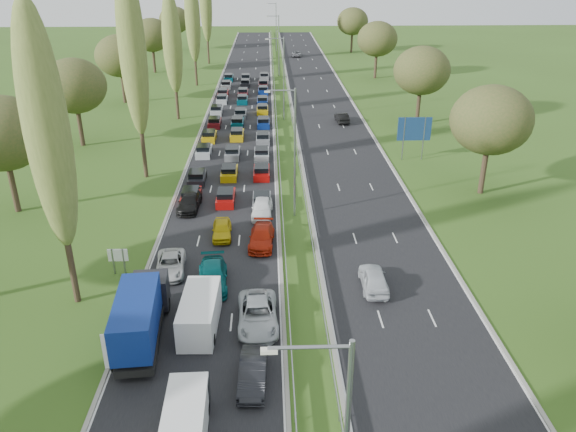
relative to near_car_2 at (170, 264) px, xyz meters
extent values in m
plane|color=#325119|center=(10.03, 47.19, -0.67)|extent=(260.00, 260.00, 0.00)
cube|color=black|center=(3.28, 49.69, -0.67)|extent=(10.50, 215.00, 0.04)
cube|color=black|center=(16.78, 49.69, -0.67)|extent=(10.50, 215.00, 0.04)
cube|color=gray|center=(8.88, 49.69, -0.12)|extent=(0.06, 215.00, 0.32)
cube|color=gray|center=(11.18, 49.69, -0.12)|extent=(0.06, 215.00, 0.32)
cylinder|color=gray|center=(10.03, 10.19, 5.33)|extent=(0.18, 0.18, 12.00)
cylinder|color=gray|center=(10.03, 45.19, 5.33)|extent=(0.18, 0.18, 12.00)
cylinder|color=gray|center=(10.03, 80.19, 5.33)|extent=(0.18, 0.18, 12.00)
cylinder|color=gray|center=(10.03, 115.19, 5.33)|extent=(0.18, 0.18, 12.00)
cylinder|color=#2D2116|center=(-5.97, -3.81, 2.93)|extent=(0.44, 0.44, 7.20)
ellipsoid|color=#5F6E2F|center=(-5.97, -3.81, 11.73)|extent=(2.80, 2.80, 16.00)
cylinder|color=#2D2116|center=(-5.97, 21.19, 3.29)|extent=(0.44, 0.44, 7.92)
ellipsoid|color=#5F6E2F|center=(-5.97, 21.19, 12.97)|extent=(2.80, 2.80, 17.60)
cylinder|color=#2D2116|center=(-5.97, 46.19, 2.57)|extent=(0.44, 0.44, 6.48)
ellipsoid|color=#5F6E2F|center=(-5.97, 46.19, 10.49)|extent=(2.80, 2.80, 14.40)
cylinder|color=#2D2116|center=(-5.97, 71.19, 2.93)|extent=(0.44, 0.44, 7.20)
ellipsoid|color=#5F6E2F|center=(-5.97, 71.19, 11.73)|extent=(2.80, 2.80, 16.00)
cylinder|color=#2D2116|center=(-5.97, 96.19, 3.29)|extent=(0.44, 0.44, 7.92)
ellipsoid|color=#5F6E2F|center=(-5.97, 96.19, 12.97)|extent=(2.80, 2.80, 17.60)
cylinder|color=#2D2116|center=(-16.47, 12.19, 1.75)|extent=(0.56, 0.56, 4.84)
ellipsoid|color=#38471E|center=(-16.47, 12.19, 7.03)|extent=(8.00, 8.00, 6.80)
cylinder|color=#2D2116|center=(-16.47, 33.19, 1.75)|extent=(0.56, 0.56, 4.84)
ellipsoid|color=#38471E|center=(-16.47, 33.19, 7.03)|extent=(8.00, 8.00, 6.80)
cylinder|color=#2D2116|center=(-16.47, 57.19, 1.75)|extent=(0.56, 0.56, 4.84)
ellipsoid|color=#38471E|center=(-16.47, 57.19, 7.03)|extent=(8.00, 8.00, 6.80)
cylinder|color=#2D2116|center=(-16.47, 85.19, 1.75)|extent=(0.56, 0.56, 4.84)
ellipsoid|color=#38471E|center=(-16.47, 85.19, 7.03)|extent=(8.00, 8.00, 6.80)
cylinder|color=#2D2116|center=(-16.47, 117.19, 1.75)|extent=(0.56, 0.56, 4.84)
ellipsoid|color=#38471E|center=(-16.47, 117.19, 7.03)|extent=(8.00, 8.00, 6.80)
cylinder|color=#2D2116|center=(29.53, 15.19, 1.75)|extent=(0.56, 0.56, 4.84)
ellipsoid|color=#38471E|center=(29.53, 15.19, 7.03)|extent=(8.00, 8.00, 6.80)
cylinder|color=#2D2116|center=(29.53, 42.19, 1.75)|extent=(0.56, 0.56, 4.84)
ellipsoid|color=#38471E|center=(29.53, 42.19, 7.03)|extent=(8.00, 8.00, 6.80)
cylinder|color=#2D2116|center=(29.53, 77.19, 1.75)|extent=(0.56, 0.56, 4.84)
ellipsoid|color=#38471E|center=(29.53, 77.19, 7.03)|extent=(8.00, 8.00, 6.80)
cylinder|color=#2D2116|center=(29.53, 112.19, 1.75)|extent=(0.56, 0.56, 4.84)
ellipsoid|color=#38471E|center=(29.53, 112.19, 7.03)|extent=(8.00, 8.00, 6.80)
cube|color=#A50C0A|center=(-0.13, 14.06, -0.23)|extent=(1.75, 4.00, 0.80)
cube|color=black|center=(-0.10, 19.26, -0.23)|extent=(1.75, 4.00, 0.80)
cube|color=#B2B7BC|center=(-0.29, 28.50, -0.23)|extent=(1.75, 4.00, 0.80)
cube|color=#BF990C|center=(-0.22, 34.86, -0.23)|extent=(1.75, 4.00, 0.80)
cube|color=#590F14|center=(-0.09, 41.79, -0.23)|extent=(1.75, 4.00, 0.80)
cube|color=#B2B7BC|center=(-0.38, 49.00, -0.23)|extent=(1.75, 4.00, 0.80)
cube|color=#B2B7BC|center=(-0.07, 56.60, -0.23)|extent=(1.75, 4.00, 0.80)
cube|color=#A50C0A|center=(-0.25, 61.33, -0.23)|extent=(1.75, 4.00, 0.80)
cube|color=silver|center=(-0.14, 68.50, -0.23)|extent=(1.75, 4.00, 0.80)
cube|color=#053F4C|center=(-0.10, 75.62, -0.23)|extent=(1.75, 4.00, 0.80)
cube|color=#A50C0A|center=(3.36, 13.54, -0.23)|extent=(1.75, 4.00, 0.80)
cube|color=#BF990C|center=(3.29, 20.71, -0.23)|extent=(1.75, 4.00, 0.80)
cube|color=slate|center=(3.26, 27.63, -0.23)|extent=(1.75, 4.00, 0.80)
cube|color=#BF990C|center=(3.44, 35.55, -0.23)|extent=(1.75, 4.00, 0.80)
cube|color=#053F4C|center=(3.21, 41.70, -0.23)|extent=(1.75, 4.00, 0.80)
cube|color=slate|center=(3.45, 46.72, -0.23)|extent=(1.75, 4.00, 0.80)
cube|color=#053F4C|center=(3.37, 56.26, -0.23)|extent=(1.75, 4.00, 0.80)
cube|color=#590F14|center=(3.27, 61.74, -0.23)|extent=(1.75, 4.00, 0.80)
cube|color=black|center=(3.40, 69.92, -0.23)|extent=(1.75, 4.00, 0.80)
cube|color=black|center=(3.29, 75.35, -0.23)|extent=(1.75, 4.00, 0.80)
cube|color=slate|center=(6.94, 12.41, -0.23)|extent=(1.75, 4.00, 0.80)
cube|color=#A50C0A|center=(6.85, 20.76, -0.23)|extent=(1.75, 4.00, 0.80)
cube|color=#B2B7BC|center=(6.82, 27.12, -0.23)|extent=(1.75, 4.00, 0.80)
cube|color=slate|center=(6.93, 33.64, -0.23)|extent=(1.75, 4.00, 0.80)
cube|color=navy|center=(6.97, 41.48, -0.23)|extent=(1.75, 4.00, 0.80)
cube|color=#BF990C|center=(6.79, 49.33, -0.23)|extent=(1.75, 4.00, 0.80)
cube|color=navy|center=(6.75, 55.13, -0.23)|extent=(1.75, 4.00, 0.80)
cube|color=navy|center=(6.83, 63.44, -0.23)|extent=(1.75, 4.00, 0.80)
cube|color=#590F14|center=(6.80, 69.10, -0.23)|extent=(1.75, 4.00, 0.80)
cube|color=slate|center=(6.97, 76.62, -0.23)|extent=(1.75, 4.00, 0.80)
imported|color=silver|center=(0.00, 0.00, 0.00)|extent=(2.54, 4.86, 1.31)
imported|color=black|center=(-0.03, 12.06, 0.04)|extent=(2.18, 4.90, 1.40)
imported|color=#054C50|center=(3.43, -2.06, 0.11)|extent=(2.54, 5.41, 1.53)
imported|color=gold|center=(3.53, 5.96, 0.04)|extent=(1.84, 4.15, 1.39)
imported|color=black|center=(6.62, -12.75, 0.06)|extent=(1.70, 4.41, 1.43)
imported|color=#A8ADB1|center=(6.82, -7.13, 0.13)|extent=(2.79, 5.72, 1.56)
imported|color=#AA1F0A|center=(6.99, 4.34, 0.07)|extent=(2.36, 5.09, 1.44)
imported|color=white|center=(6.98, 10.30, 0.14)|extent=(2.11, 4.76, 1.59)
imported|color=silver|center=(15.23, -2.86, 0.12)|extent=(1.91, 4.58, 1.55)
imported|color=black|center=(18.56, 43.21, 0.07)|extent=(1.85, 4.48, 1.44)
imported|color=gray|center=(14.96, 105.87, 0.02)|extent=(2.44, 4.95, 1.35)
cube|color=black|center=(-0.43, -8.40, 0.05)|extent=(2.27, 8.49, 0.50)
cube|color=navy|center=(-0.43, -9.44, 1.74)|extent=(2.36, 6.42, 2.39)
cube|color=silver|center=(-0.43, -12.62, 1.74)|extent=(2.30, 0.06, 2.29)
cube|color=black|center=(-0.43, -5.19, 0.90)|extent=(2.30, 2.08, 2.20)
cylinder|color=black|center=(-0.43, -5.35, -0.15)|extent=(1.98, 1.00, 1.00)
cylinder|color=black|center=(-0.43, -11.45, -0.15)|extent=(1.98, 1.00, 1.00)
cube|color=white|center=(3.37, -16.75, 0.41)|extent=(2.03, 5.08, 2.03)
cube|color=black|center=(3.37, -14.51, 0.31)|extent=(1.98, 0.81, 1.63)
cylinder|color=black|center=(2.51, -15.12, -0.31)|extent=(0.25, 0.69, 0.69)
cube|color=white|center=(3.07, -7.36, 0.52)|extent=(2.23, 5.59, 2.23)
cube|color=black|center=(3.07, -4.90, 0.41)|extent=(2.18, 0.89, 1.79)
cylinder|color=black|center=(2.12, -5.57, -0.27)|extent=(0.28, 0.76, 0.76)
cylinder|color=black|center=(4.02, -9.15, -0.27)|extent=(0.28, 0.76, 0.76)
cylinder|color=gray|center=(-4.27, -0.07, 0.38)|extent=(0.16, 0.16, 2.10)
cylinder|color=gray|center=(-3.47, -0.07, 0.38)|extent=(0.16, 0.16, 2.10)
cube|color=white|center=(-3.87, -0.07, 0.93)|extent=(1.50, 0.11, 1.00)
cylinder|color=gray|center=(23.73, 26.01, 1.93)|extent=(0.16, 0.16, 5.20)
cylinder|color=gray|center=(26.13, 26.01, 1.93)|extent=(0.16, 0.16, 5.20)
cube|color=navy|center=(24.93, 26.01, 3.13)|extent=(4.00, 0.12, 2.80)
camera|label=1|loc=(7.72, -37.91, 21.30)|focal=35.00mm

